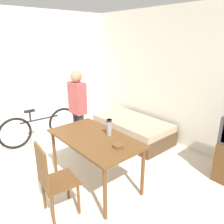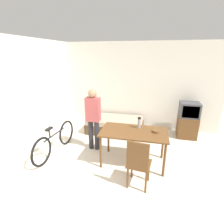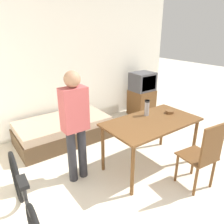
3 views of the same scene
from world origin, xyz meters
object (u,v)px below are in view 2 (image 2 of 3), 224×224
daybed (115,125)px  bicycle (55,141)px  tv (188,120)px  thermos_flask (139,122)px  person_standing (93,116)px  wooden_chair (138,162)px  dining_table (134,135)px  mate_bowl (156,131)px

daybed → bicycle: bearing=-125.9°
tv → bicycle: bearing=-152.7°
daybed → thermos_flask: thermos_flask is taller
tv → thermos_flask: bearing=-131.7°
person_standing → thermos_flask: person_standing is taller
wooden_chair → person_standing: (-1.21, 1.16, 0.36)m
tv → dining_table: tv is taller
tv → person_standing: 2.76m
daybed → wooden_chair: bearing=-68.6°
dining_table → mate_bowl: mate_bowl is taller
thermos_flask → mate_bowl: thermos_flask is taller
dining_table → mate_bowl: size_ratio=10.84×
bicycle → thermos_flask: (1.97, 0.24, 0.57)m
wooden_chair → thermos_flask: thermos_flask is taller
daybed → bicycle: 1.96m
tv → wooden_chair: size_ratio=1.08×
person_standing → dining_table: bearing=-20.5°
bicycle → thermos_flask: size_ratio=6.74×
tv → thermos_flask: tv is taller
thermos_flask → person_standing: bearing=170.6°
mate_bowl → tv: bearing=59.9°
tv → mate_bowl: tv is taller
daybed → person_standing: person_standing is taller
daybed → mate_bowl: bearing=-51.5°
dining_table → tv: bearing=50.1°
daybed → dining_table: dining_table is taller
wooden_chair → mate_bowl: (0.28, 0.82, 0.25)m
dining_table → person_standing: size_ratio=0.90×
tv → dining_table: 2.16m
daybed → mate_bowl: size_ratio=13.16×
bicycle → person_standing: person_standing is taller
dining_table → thermos_flask: bearing=66.0°
tv → bicycle: tv is taller
thermos_flask → tv: bearing=48.3°
wooden_chair → mate_bowl: size_ratio=7.47×
person_standing → thermos_flask: 1.15m
bicycle → mate_bowl: bearing=2.0°
bicycle → thermos_flask: 2.07m
thermos_flask → mate_bowl: (0.36, -0.15, -0.11)m
wooden_chair → bicycle: (-2.05, 0.74, -0.20)m
mate_bowl → bicycle: bearing=-178.0°
dining_table → bicycle: size_ratio=0.85×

